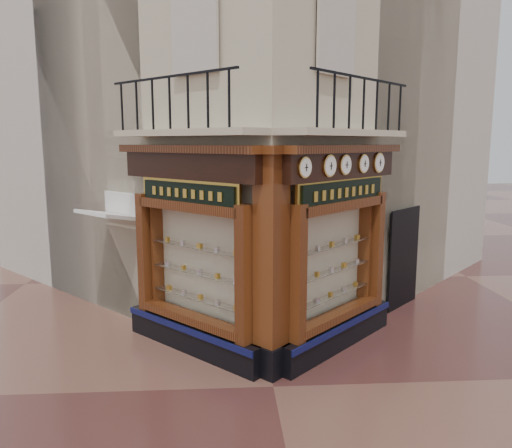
{
  "coord_description": "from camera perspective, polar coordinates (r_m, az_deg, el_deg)",
  "views": [
    {
      "loc": [
        -0.78,
        -7.73,
        4.03
      ],
      "look_at": [
        -0.16,
        2.0,
        2.43
      ],
      "focal_mm": 35.0,
      "sensor_mm": 36.0,
      "label": 1
    }
  ],
  "objects": [
    {
      "name": "signboard_left",
      "position": [
        9.32,
        -7.82,
        3.52
      ],
      "size": [
        1.92,
        1.92,
        0.51
      ],
      "rotation": [
        0.0,
        0.0,
        2.36
      ],
      "color": "gold",
      "rests_on": "ground"
    },
    {
      "name": "clock_a",
      "position": [
        8.29,
        5.6,
        6.45
      ],
      "size": [
        0.29,
        0.29,
        0.35
      ],
      "rotation": [
        0.0,
        0.0,
        0.79
      ],
      "color": "gold",
      "rests_on": "ground"
    },
    {
      "name": "clock_e",
      "position": [
        10.46,
        13.86,
        6.82
      ],
      "size": [
        0.32,
        0.32,
        0.41
      ],
      "rotation": [
        0.0,
        0.0,
        0.79
      ],
      "color": "gold",
      "rests_on": "ground"
    },
    {
      "name": "awning",
      "position": [
        11.91,
        -16.3,
        -10.83
      ],
      "size": [
        1.45,
        1.45,
        0.22
      ],
      "primitive_type": null,
      "rotation": [
        0.19,
        0.0,
        2.36
      ],
      "color": "white",
      "rests_on": "ground"
    },
    {
      "name": "clock_d",
      "position": [
        9.92,
        12.19,
        6.76
      ],
      "size": [
        0.3,
        0.3,
        0.37
      ],
      "rotation": [
        0.0,
        0.0,
        0.79
      ],
      "color": "gold",
      "rests_on": "ground"
    },
    {
      "name": "neighbour_left",
      "position": [
        16.52,
        -9.81,
        14.31
      ],
      "size": [
        11.31,
        11.31,
        11.0
      ],
      "primitive_type": "cube",
      "rotation": [
        0.0,
        0.0,
        0.79
      ],
      "color": "beige",
      "rests_on": "ground"
    },
    {
      "name": "clock_b",
      "position": [
        8.9,
        8.41,
        6.59
      ],
      "size": [
        0.31,
        0.31,
        0.39
      ],
      "rotation": [
        0.0,
        0.0,
        0.79
      ],
      "color": "gold",
      "rests_on": "ground"
    },
    {
      "name": "shopfront_left",
      "position": [
        9.54,
        -7.32,
        -3.17
      ],
      "size": [
        2.86,
        2.86,
        3.98
      ],
      "rotation": [
        0.0,
        0.0,
        2.36
      ],
      "color": "black",
      "rests_on": "ground"
    },
    {
      "name": "balcony",
      "position": [
        9.25,
        1.23,
        10.49
      ],
      "size": [
        5.94,
        2.97,
        1.03
      ],
      "color": "#C1B396",
      "rests_on": "ground"
    },
    {
      "name": "main_building",
      "position": [
        14.05,
        -0.43,
        17.4
      ],
      "size": [
        11.31,
        11.31,
        12.0
      ],
      "primitive_type": "cube",
      "rotation": [
        0.0,
        0.0,
        0.79
      ],
      "color": "#C1B396",
      "rests_on": "ground"
    },
    {
      "name": "neighbour_right",
      "position": [
        16.75,
        7.84,
        14.29
      ],
      "size": [
        11.31,
        11.31,
        11.0
      ],
      "primitive_type": "cube",
      "rotation": [
        0.0,
        0.0,
        0.79
      ],
      "color": "beige",
      "rests_on": "ground"
    },
    {
      "name": "shopfront_right",
      "position": [
        9.77,
        9.4,
        -2.92
      ],
      "size": [
        2.86,
        2.86,
        3.98
      ],
      "rotation": [
        0.0,
        0.0,
        0.79
      ],
      "color": "black",
      "rests_on": "ground"
    },
    {
      "name": "corner_pilaster",
      "position": [
        8.53,
        1.74,
        -4.81
      ],
      "size": [
        0.85,
        0.85,
        3.98
      ],
      "rotation": [
        0.0,
        0.0,
        0.79
      ],
      "color": "black",
      "rests_on": "ground"
    },
    {
      "name": "signboard_right",
      "position": [
        9.56,
        9.97,
        3.61
      ],
      "size": [
        2.11,
        2.11,
        0.56
      ],
      "rotation": [
        0.0,
        0.0,
        0.79
      ],
      "color": "gold",
      "rests_on": "ground"
    },
    {
      "name": "ground",
      "position": [
        8.75,
        1.99,
        -18.08
      ],
      "size": [
        80.0,
        80.0,
        0.0
      ],
      "primitive_type": "plane",
      "color": "#4A2622",
      "rests_on": "ground"
    },
    {
      "name": "clock_c",
      "position": [
        9.34,
        10.17,
        6.67
      ],
      "size": [
        0.3,
        0.3,
        0.37
      ],
      "rotation": [
        0.0,
        0.0,
        0.79
      ],
      "color": "gold",
      "rests_on": "ground"
    }
  ]
}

